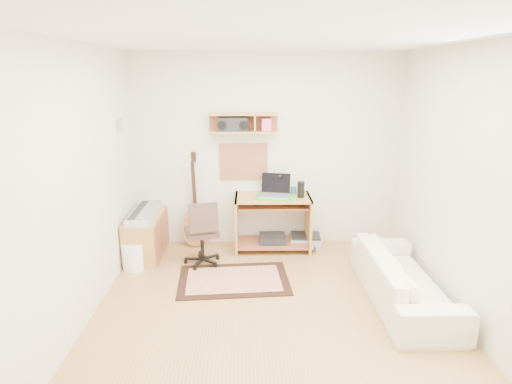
{
  "coord_description": "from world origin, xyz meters",
  "views": [
    {
      "loc": [
        -0.24,
        -3.65,
        2.32
      ],
      "look_at": [
        -0.15,
        1.05,
        1.0
      ],
      "focal_mm": 29.68,
      "sensor_mm": 36.0,
      "label": 1
    }
  ],
  "objects_px": {
    "desk": "(273,223)",
    "printer": "(305,240)",
    "task_chair": "(202,232)",
    "cabinet": "(146,235)",
    "sofa": "(404,271)"
  },
  "relations": [
    {
      "from": "desk",
      "to": "printer",
      "type": "relative_size",
      "value": 2.41
    },
    {
      "from": "task_chair",
      "to": "cabinet",
      "type": "xyz_separation_m",
      "value": [
        -0.76,
        0.28,
        -0.15
      ]
    },
    {
      "from": "cabinet",
      "to": "sofa",
      "type": "distance_m",
      "value": 3.2
    },
    {
      "from": "task_chair",
      "to": "cabinet",
      "type": "height_order",
      "value": "task_chair"
    },
    {
      "from": "desk",
      "to": "task_chair",
      "type": "height_order",
      "value": "task_chair"
    },
    {
      "from": "desk",
      "to": "sofa",
      "type": "xyz_separation_m",
      "value": [
        1.29,
        -1.39,
        -0.03
      ]
    },
    {
      "from": "cabinet",
      "to": "printer",
      "type": "bearing_deg",
      "value": 7.17
    },
    {
      "from": "desk",
      "to": "printer",
      "type": "bearing_deg",
      "value": 11.28
    },
    {
      "from": "desk",
      "to": "task_chair",
      "type": "bearing_deg",
      "value": -153.27
    },
    {
      "from": "desk",
      "to": "task_chair",
      "type": "xyz_separation_m",
      "value": [
        -0.91,
        -0.46,
        0.05
      ]
    },
    {
      "from": "cabinet",
      "to": "sofa",
      "type": "xyz_separation_m",
      "value": [
        2.96,
        -1.21,
        0.07
      ]
    },
    {
      "from": "desk",
      "to": "printer",
      "type": "xyz_separation_m",
      "value": [
        0.47,
        0.09,
        -0.29
      ]
    },
    {
      "from": "task_chair",
      "to": "sofa",
      "type": "bearing_deg",
      "value": -38.64
    },
    {
      "from": "desk",
      "to": "task_chair",
      "type": "distance_m",
      "value": 1.02
    },
    {
      "from": "printer",
      "to": "sofa",
      "type": "relative_size",
      "value": 0.24
    }
  ]
}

